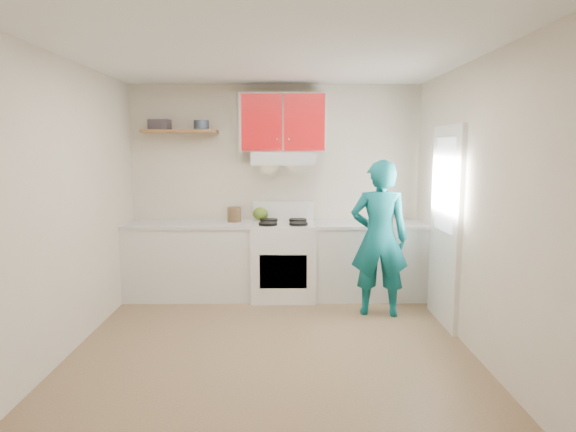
{
  "coord_description": "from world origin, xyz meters",
  "views": [
    {
      "loc": [
        0.12,
        -4.26,
        1.82
      ],
      "look_at": [
        0.15,
        0.55,
        1.15
      ],
      "focal_mm": 30.48,
      "sensor_mm": 36.0,
      "label": 1
    }
  ],
  "objects_px": {
    "crock": "(234,215)",
    "tin": "(201,125)",
    "kettle": "(261,214)",
    "person": "(379,238)",
    "stove": "(283,260)"
  },
  "relations": [
    {
      "from": "crock",
      "to": "tin",
      "type": "bearing_deg",
      "value": 173.25
    },
    {
      "from": "kettle",
      "to": "tin",
      "type": "bearing_deg",
      "value": 163.02
    },
    {
      "from": "kettle",
      "to": "person",
      "type": "relative_size",
      "value": 0.12
    },
    {
      "from": "person",
      "to": "crock",
      "type": "bearing_deg",
      "value": -16.81
    },
    {
      "from": "tin",
      "to": "kettle",
      "type": "relative_size",
      "value": 0.94
    },
    {
      "from": "tin",
      "to": "kettle",
      "type": "distance_m",
      "value": 1.3
    },
    {
      "from": "stove",
      "to": "kettle",
      "type": "relative_size",
      "value": 4.69
    },
    {
      "from": "stove",
      "to": "crock",
      "type": "height_order",
      "value": "crock"
    },
    {
      "from": "kettle",
      "to": "crock",
      "type": "xyz_separation_m",
      "value": [
        -0.32,
        -0.14,
        -0.0
      ]
    },
    {
      "from": "kettle",
      "to": "person",
      "type": "bearing_deg",
      "value": -58.69
    },
    {
      "from": "kettle",
      "to": "crock",
      "type": "height_order",
      "value": "crock"
    },
    {
      "from": "stove",
      "to": "person",
      "type": "bearing_deg",
      "value": -31.37
    },
    {
      "from": "tin",
      "to": "kettle",
      "type": "xyz_separation_m",
      "value": [
        0.7,
        0.1,
        -1.09
      ]
    },
    {
      "from": "tin",
      "to": "kettle",
      "type": "height_order",
      "value": "tin"
    },
    {
      "from": "tin",
      "to": "person",
      "type": "distance_m",
      "value": 2.51
    }
  ]
}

